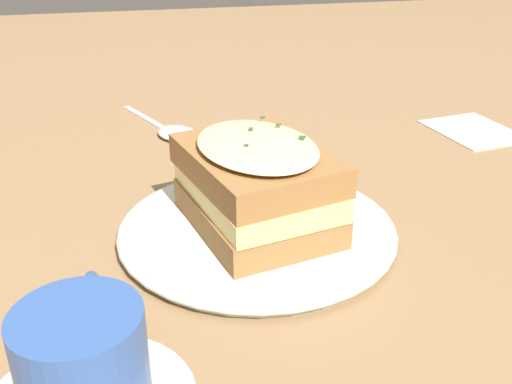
{
  "coord_description": "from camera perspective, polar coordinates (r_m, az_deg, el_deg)",
  "views": [
    {
      "loc": [
        0.47,
        -0.1,
        0.27
      ],
      "look_at": [
        0.02,
        -0.0,
        0.04
      ],
      "focal_mm": 42.0,
      "sensor_mm": 36.0,
      "label": 1
    }
  ],
  "objects": [
    {
      "name": "teacup_with_saucer",
      "position": [
        0.36,
        -16.06,
        -15.8
      ],
      "size": [
        0.13,
        0.13,
        0.07
      ],
      "rotation": [
        0.0,
        0.0,
        3.04
      ],
      "color": "silver",
      "rests_on": "ground_plane"
    },
    {
      "name": "spoon",
      "position": [
        0.76,
        -7.84,
        5.75
      ],
      "size": [
        0.17,
        0.1,
        0.01
      ],
      "rotation": [
        0.0,
        0.0,
        5.13
      ],
      "color": "silver",
      "rests_on": "ground_plane"
    },
    {
      "name": "dinner_plate",
      "position": [
        0.53,
        0.0,
        -3.61
      ],
      "size": [
        0.24,
        0.24,
        0.01
      ],
      "color": "silver",
      "rests_on": "ground_plane"
    },
    {
      "name": "sandwich",
      "position": [
        0.51,
        0.26,
        0.75
      ],
      "size": [
        0.16,
        0.14,
        0.08
      ],
      "rotation": [
        0.0,
        0.0,
        0.22
      ],
      "color": "olive",
      "rests_on": "dinner_plate"
    },
    {
      "name": "ground_plane",
      "position": [
        0.55,
        -0.46,
        -2.99
      ],
      "size": [
        2.4,
        2.4,
        0.0
      ],
      "primitive_type": "plane",
      "color": "olive"
    },
    {
      "name": "napkin",
      "position": [
        0.82,
        20.05,
        5.57
      ],
      "size": [
        0.13,
        0.11,
        0.0
      ],
      "primitive_type": "cube",
      "rotation": [
        0.0,
        0.0,
        0.15
      ],
      "color": "white",
      "rests_on": "ground_plane"
    }
  ]
}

